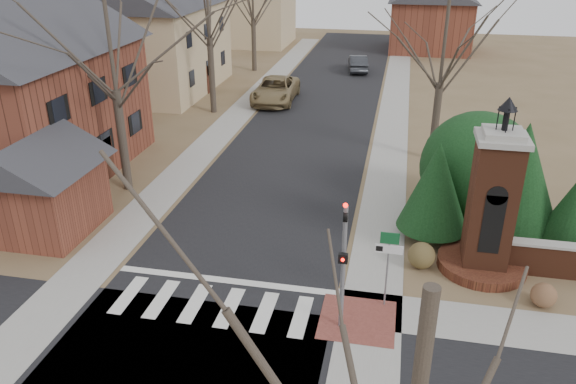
% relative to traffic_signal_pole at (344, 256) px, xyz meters
% --- Properties ---
extents(ground, '(120.00, 120.00, 0.00)m').
position_rel_traffic_signal_pole_xyz_m(ground, '(-4.30, -0.57, -2.59)').
color(ground, brown).
rests_on(ground, ground).
extents(main_street, '(8.00, 70.00, 0.01)m').
position_rel_traffic_signal_pole_xyz_m(main_street, '(-4.30, 21.43, -2.58)').
color(main_street, black).
rests_on(main_street, ground).
extents(crosswalk_zone, '(8.00, 2.20, 0.02)m').
position_rel_traffic_signal_pole_xyz_m(crosswalk_zone, '(-4.30, 0.23, -2.58)').
color(crosswalk_zone, silver).
rests_on(crosswalk_zone, ground).
extents(stop_bar, '(8.00, 0.35, 0.02)m').
position_rel_traffic_signal_pole_xyz_m(stop_bar, '(-4.30, 1.73, -2.58)').
color(stop_bar, silver).
rests_on(stop_bar, ground).
extents(sidewalk_right_main, '(2.00, 60.00, 0.02)m').
position_rel_traffic_signal_pole_xyz_m(sidewalk_right_main, '(0.90, 21.43, -2.58)').
color(sidewalk_right_main, gray).
rests_on(sidewalk_right_main, ground).
extents(sidewalk_left, '(2.00, 60.00, 0.02)m').
position_rel_traffic_signal_pole_xyz_m(sidewalk_left, '(-9.50, 21.43, -2.58)').
color(sidewalk_left, gray).
rests_on(sidewalk_left, ground).
extents(curb_apron, '(2.40, 2.40, 0.02)m').
position_rel_traffic_signal_pole_xyz_m(curb_apron, '(0.50, 0.43, -2.57)').
color(curb_apron, brown).
rests_on(curb_apron, ground).
extents(traffic_signal_pole, '(0.28, 0.41, 4.50)m').
position_rel_traffic_signal_pole_xyz_m(traffic_signal_pole, '(0.00, 0.00, 0.00)').
color(traffic_signal_pole, slate).
rests_on(traffic_signal_pole, ground).
extents(sign_post, '(0.90, 0.07, 2.75)m').
position_rel_traffic_signal_pole_xyz_m(sign_post, '(1.29, 1.41, -0.64)').
color(sign_post, slate).
rests_on(sign_post, ground).
extents(brick_gate_monument, '(3.20, 3.20, 6.47)m').
position_rel_traffic_signal_pole_xyz_m(brick_gate_monument, '(4.70, 4.42, -0.42)').
color(brick_gate_monument, '#5D2D1B').
rests_on(brick_gate_monument, ground).
extents(house_brick_left, '(9.80, 11.80, 9.42)m').
position_rel_traffic_signal_pole_xyz_m(house_brick_left, '(-17.31, 9.42, 2.07)').
color(house_brick_left, brown).
rests_on(house_brick_left, ground).
extents(house_stucco_left, '(9.80, 12.80, 9.28)m').
position_rel_traffic_signal_pole_xyz_m(house_stucco_left, '(-17.80, 26.42, 2.01)').
color(house_stucco_left, tan).
rests_on(house_stucco_left, ground).
extents(garage_left, '(4.80, 4.80, 4.29)m').
position_rel_traffic_signal_pole_xyz_m(garage_left, '(-12.82, 3.92, -0.35)').
color(garage_left, brown).
rests_on(garage_left, ground).
extents(house_distant_left, '(10.80, 8.80, 8.53)m').
position_rel_traffic_signal_pole_xyz_m(house_distant_left, '(-16.31, 47.42, 1.66)').
color(house_distant_left, tan).
rests_on(house_distant_left, ground).
extents(house_distant_right, '(8.80, 8.80, 7.30)m').
position_rel_traffic_signal_pole_xyz_m(house_distant_right, '(3.69, 47.42, 1.06)').
color(house_distant_right, brown).
rests_on(house_distant_right, ground).
extents(evergreen_near, '(2.80, 2.80, 4.10)m').
position_rel_traffic_signal_pole_xyz_m(evergreen_near, '(2.90, 6.43, -0.29)').
color(evergreen_near, '#473D33').
rests_on(evergreen_near, ground).
extents(evergreen_mid, '(3.40, 3.40, 4.70)m').
position_rel_traffic_signal_pole_xyz_m(evergreen_mid, '(6.20, 7.63, 0.01)').
color(evergreen_mid, '#473D33').
rests_on(evergreen_mid, ground).
extents(evergreen_mass, '(4.80, 4.80, 4.80)m').
position_rel_traffic_signal_pole_xyz_m(evergreen_mass, '(4.70, 8.93, -0.19)').
color(evergreen_mass, black).
rests_on(evergreen_mass, ground).
extents(bare_tree_0, '(8.05, 8.05, 11.15)m').
position_rel_traffic_signal_pole_xyz_m(bare_tree_0, '(-11.30, 8.43, 5.11)').
color(bare_tree_0, '#473D33').
rests_on(bare_tree_0, ground).
extents(bare_tree_3, '(7.00, 7.00, 9.70)m').
position_rel_traffic_signal_pole_xyz_m(bare_tree_3, '(3.20, 15.43, 4.10)').
color(bare_tree_3, '#473D33').
rests_on(bare_tree_3, ground).
extents(pickup_truck, '(3.01, 6.25, 1.71)m').
position_rel_traffic_signal_pole_xyz_m(pickup_truck, '(-7.70, 24.87, -1.73)').
color(pickup_truck, olive).
rests_on(pickup_truck, ground).
extents(distant_car, '(2.18, 4.56, 1.44)m').
position_rel_traffic_signal_pole_xyz_m(distant_car, '(-2.70, 35.90, -1.86)').
color(distant_car, '#2E3035').
rests_on(distant_car, ground).
extents(dry_shrub_left, '(1.01, 1.01, 1.01)m').
position_rel_traffic_signal_pole_xyz_m(dry_shrub_left, '(2.50, 4.03, -2.08)').
color(dry_shrub_left, brown).
rests_on(dry_shrub_left, ground).
extents(dry_shrub_right, '(0.83, 0.83, 0.83)m').
position_rel_traffic_signal_pole_xyz_m(dry_shrub_right, '(6.43, 2.43, -2.17)').
color(dry_shrub_right, brown).
rests_on(dry_shrub_right, ground).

